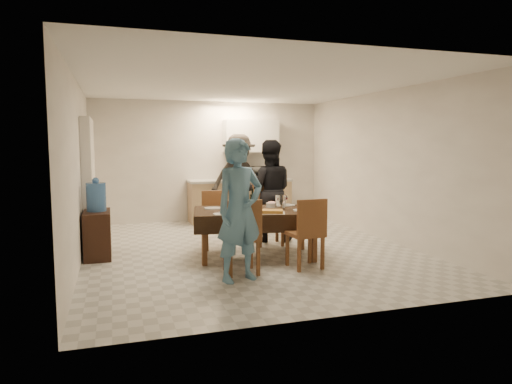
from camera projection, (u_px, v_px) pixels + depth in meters
floor at (248, 249)px, 7.30m from camera, size 5.00×6.00×0.02m
ceiling at (248, 84)px, 7.03m from camera, size 5.00×6.00×0.02m
wall_back at (210, 161)px, 10.01m from camera, size 5.00×0.02×2.60m
wall_front at (338, 185)px, 4.32m from camera, size 5.00×0.02×2.60m
wall_left at (78, 171)px, 6.42m from camera, size 0.02×6.00×2.60m
wall_right at (386, 166)px, 7.91m from camera, size 0.02×6.00×2.60m
stub_partition at (89, 182)px, 7.61m from camera, size 0.15×1.40×2.10m
kitchen_base_cabinet at (240, 201)px, 9.98m from camera, size 2.20×0.60×0.86m
kitchen_worktop at (240, 181)px, 9.93m from camera, size 2.24×0.64×0.05m
upper_cabinet at (251, 136)px, 10.05m from camera, size 1.20×0.34×0.70m
dining_table at (257, 212)px, 6.74m from camera, size 1.99×1.38×0.71m
chair_near_left at (243, 229)px, 5.82m from camera, size 0.46×0.46×0.53m
chair_near_right at (308, 226)px, 6.09m from camera, size 0.47×0.47×0.52m
chair_far_left at (217, 215)px, 7.25m from camera, size 0.45×0.45×0.50m
chair_far_right at (271, 208)px, 7.50m from camera, size 0.51×0.51×0.56m
console at (98, 234)px, 6.76m from camera, size 0.38×0.75×0.69m
water_jug at (96, 197)px, 6.70m from camera, size 0.28×0.28×0.42m
wine_bottle at (252, 199)px, 6.76m from camera, size 0.08×0.08×0.32m
water_pitcher at (280, 202)px, 6.79m from camera, size 0.14×0.14×0.22m
savoury_tart at (272, 212)px, 6.41m from camera, size 0.44×0.38×0.05m
salad_bowl at (272, 205)px, 7.00m from camera, size 0.18×0.18×0.07m
mushroom_dish at (248, 206)px, 6.99m from camera, size 0.20×0.20×0.03m
wine_glass_a at (224, 208)px, 6.33m from camera, size 0.08×0.08×0.18m
wine_glass_b at (285, 200)px, 7.13m from camera, size 0.08×0.08×0.18m
wine_glass_c at (238, 202)px, 6.96m from camera, size 0.08×0.08×0.17m
plate_near_left at (222, 214)px, 6.28m from camera, size 0.24×0.24×0.01m
plate_near_right at (302, 210)px, 6.63m from camera, size 0.27×0.27×0.02m
plate_far_left at (213, 208)px, 6.85m from camera, size 0.26×0.26×0.01m
plate_far_right at (287, 205)px, 7.20m from camera, size 0.25×0.25×0.01m
microwave at (256, 173)px, 10.02m from camera, size 0.50×0.34×0.28m
person_near at (240, 210)px, 5.56m from camera, size 0.73×0.59×1.75m
person_far at (269, 191)px, 7.88m from camera, size 1.01×0.89×1.75m
person_kitchen at (239, 180)px, 9.45m from camera, size 1.22×0.70×1.88m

